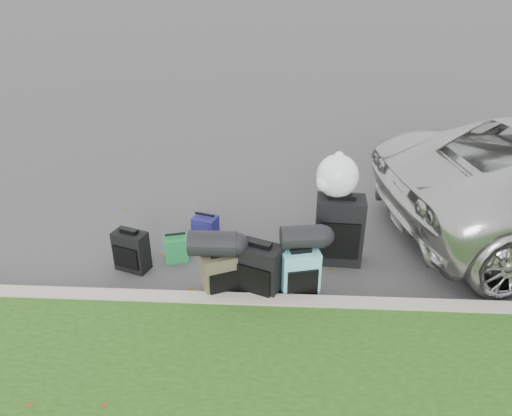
{
  "coord_description": "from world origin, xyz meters",
  "views": [
    {
      "loc": [
        0.17,
        -5.03,
        3.29
      ],
      "look_at": [
        -0.1,
        0.2,
        0.55
      ],
      "focal_mm": 35.0,
      "sensor_mm": 36.0,
      "label": 1
    }
  ],
  "objects_px": {
    "suitcase_small_black": "(132,251)",
    "tote_green": "(176,248)",
    "suitcase_large_black_left": "(260,272)",
    "suitcase_teal": "(300,274)",
    "tote_navy": "(205,228)",
    "suitcase_olive": "(221,276)",
    "suitcase_large_black_right": "(339,230)"
  },
  "relations": [
    {
      "from": "suitcase_small_black",
      "to": "tote_green",
      "type": "distance_m",
      "value": 0.52
    },
    {
      "from": "suitcase_large_black_left",
      "to": "tote_green",
      "type": "xyz_separation_m",
      "value": [
        -1.01,
        0.67,
        -0.16
      ]
    },
    {
      "from": "suitcase_teal",
      "to": "suitcase_large_black_left",
      "type": "bearing_deg",
      "value": 171.5
    },
    {
      "from": "tote_green",
      "to": "tote_navy",
      "type": "height_order",
      "value": "tote_navy"
    },
    {
      "from": "suitcase_teal",
      "to": "tote_navy",
      "type": "xyz_separation_m",
      "value": [
        -1.15,
        1.12,
        -0.12
      ]
    },
    {
      "from": "suitcase_large_black_left",
      "to": "suitcase_olive",
      "type": "xyz_separation_m",
      "value": [
        -0.41,
        -0.01,
        -0.06
      ]
    },
    {
      "from": "suitcase_small_black",
      "to": "tote_green",
      "type": "xyz_separation_m",
      "value": [
        0.46,
        0.22,
        -0.09
      ]
    },
    {
      "from": "suitcase_large_black_left",
      "to": "suitcase_olive",
      "type": "bearing_deg",
      "value": -156.82
    },
    {
      "from": "suitcase_small_black",
      "to": "suitcase_large_black_left",
      "type": "bearing_deg",
      "value": 2.64
    },
    {
      "from": "suitcase_teal",
      "to": "suitcase_large_black_right",
      "type": "relative_size",
      "value": 0.68
    },
    {
      "from": "suitcase_olive",
      "to": "suitcase_large_black_right",
      "type": "bearing_deg",
      "value": 7.16
    },
    {
      "from": "suitcase_olive",
      "to": "tote_navy",
      "type": "relative_size",
      "value": 1.67
    },
    {
      "from": "suitcase_large_black_right",
      "to": "tote_green",
      "type": "distance_m",
      "value": 1.91
    },
    {
      "from": "suitcase_small_black",
      "to": "suitcase_large_black_right",
      "type": "relative_size",
      "value": 0.58
    },
    {
      "from": "suitcase_small_black",
      "to": "suitcase_large_black_right",
      "type": "height_order",
      "value": "suitcase_large_black_right"
    },
    {
      "from": "suitcase_large_black_left",
      "to": "tote_green",
      "type": "relative_size",
      "value": 2.09
    },
    {
      "from": "suitcase_olive",
      "to": "suitcase_large_black_left",
      "type": "bearing_deg",
      "value": -22.64
    },
    {
      "from": "suitcase_large_black_right",
      "to": "tote_navy",
      "type": "relative_size",
      "value": 2.64
    },
    {
      "from": "suitcase_small_black",
      "to": "tote_green",
      "type": "bearing_deg",
      "value": 44.89
    },
    {
      "from": "suitcase_olive",
      "to": "suitcase_small_black",
      "type": "bearing_deg",
      "value": 133.3
    },
    {
      "from": "suitcase_large_black_left",
      "to": "suitcase_teal",
      "type": "xyz_separation_m",
      "value": [
        0.41,
        0.04,
        -0.04
      ]
    },
    {
      "from": "suitcase_small_black",
      "to": "suitcase_teal",
      "type": "xyz_separation_m",
      "value": [
        1.89,
        -0.42,
        0.04
      ]
    },
    {
      "from": "suitcase_teal",
      "to": "tote_navy",
      "type": "bearing_deg",
      "value": 122.23
    },
    {
      "from": "suitcase_olive",
      "to": "suitcase_teal",
      "type": "bearing_deg",
      "value": -20.48
    },
    {
      "from": "suitcase_large_black_left",
      "to": "tote_green",
      "type": "bearing_deg",
      "value": 168.84
    },
    {
      "from": "suitcase_large_black_left",
      "to": "suitcase_teal",
      "type": "bearing_deg",
      "value": 27.46
    },
    {
      "from": "suitcase_small_black",
      "to": "suitcase_teal",
      "type": "distance_m",
      "value": 1.94
    },
    {
      "from": "suitcase_small_black",
      "to": "tote_green",
      "type": "relative_size",
      "value": 1.57
    },
    {
      "from": "tote_green",
      "to": "suitcase_olive",
      "type": "bearing_deg",
      "value": -62.62
    },
    {
      "from": "suitcase_large_black_right",
      "to": "tote_navy",
      "type": "height_order",
      "value": "suitcase_large_black_right"
    },
    {
      "from": "suitcase_teal",
      "to": "tote_green",
      "type": "height_order",
      "value": "suitcase_teal"
    },
    {
      "from": "suitcase_olive",
      "to": "suitcase_large_black_right",
      "type": "xyz_separation_m",
      "value": [
        1.29,
        0.76,
        0.15
      ]
    }
  ]
}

